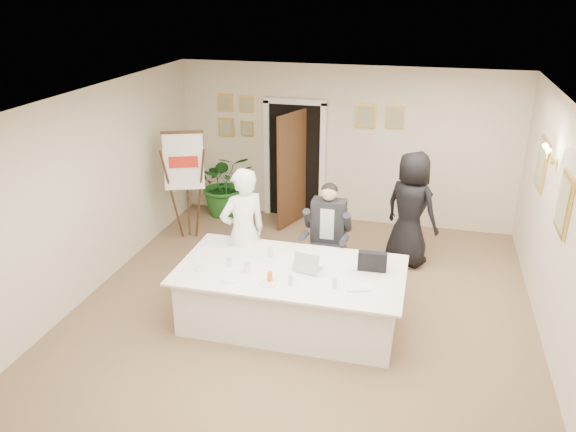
% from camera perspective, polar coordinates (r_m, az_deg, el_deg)
% --- Properties ---
extents(floor, '(7.00, 7.00, 0.00)m').
position_cam_1_polar(floor, '(7.46, 1.10, -10.41)').
color(floor, brown).
rests_on(floor, ground).
extents(ceiling, '(6.00, 7.00, 0.02)m').
position_cam_1_polar(ceiling, '(6.38, 1.29, 11.18)').
color(ceiling, white).
rests_on(ceiling, wall_back).
extents(wall_back, '(6.00, 0.10, 2.80)m').
position_cam_1_polar(wall_back, '(10.06, 5.77, 7.12)').
color(wall_back, '#EBE3C7').
rests_on(wall_back, floor).
extents(wall_front, '(6.00, 0.10, 2.80)m').
position_cam_1_polar(wall_front, '(3.97, -11.15, -19.98)').
color(wall_front, '#EBE3C7').
rests_on(wall_front, floor).
extents(wall_left, '(0.10, 7.00, 2.80)m').
position_cam_1_polar(wall_left, '(7.98, -20.30, 1.64)').
color(wall_left, '#EBE3C7').
rests_on(wall_left, floor).
extents(wall_right, '(0.10, 7.00, 2.80)m').
position_cam_1_polar(wall_right, '(6.84, 26.50, -2.84)').
color(wall_right, '#EBE3C7').
rests_on(wall_right, floor).
extents(doorway, '(1.14, 0.86, 2.20)m').
position_cam_1_polar(doorway, '(10.15, 0.59, 5.28)').
color(doorway, black).
rests_on(doorway, floor).
extents(pictures_back_wall, '(3.40, 0.06, 0.80)m').
position_cam_1_polar(pictures_back_wall, '(10.06, 1.28, 9.88)').
color(pictures_back_wall, gold).
rests_on(pictures_back_wall, wall_back).
extents(pictures_right_wall, '(0.06, 2.20, 0.80)m').
position_cam_1_polar(pictures_right_wall, '(7.81, 25.15, 3.18)').
color(pictures_right_wall, gold).
rests_on(pictures_right_wall, wall_right).
extents(wall_sconce, '(0.20, 0.30, 0.24)m').
position_cam_1_polar(wall_sconce, '(7.70, 25.07, 5.69)').
color(wall_sconce, gold).
rests_on(wall_sconce, wall_right).
extents(conference_table, '(2.81, 1.50, 0.78)m').
position_cam_1_polar(conference_table, '(7.19, 0.27, -8.08)').
color(conference_table, white).
rests_on(conference_table, floor).
extents(seated_man, '(0.71, 0.75, 1.52)m').
position_cam_1_polar(seated_man, '(8.02, 4.05, -1.78)').
color(seated_man, black).
rests_on(seated_man, floor).
extents(flip_chart, '(0.67, 0.51, 1.85)m').
position_cam_1_polar(flip_chart, '(9.51, -10.31, 2.50)').
color(flip_chart, '#3B2312').
rests_on(flip_chart, floor).
extents(standing_man, '(0.79, 0.78, 1.84)m').
position_cam_1_polar(standing_man, '(7.66, -4.56, -1.70)').
color(standing_man, white).
rests_on(standing_man, floor).
extents(standing_woman, '(1.05, 0.94, 1.79)m').
position_cam_1_polar(standing_woman, '(8.69, 12.38, 0.69)').
color(standing_woman, black).
rests_on(standing_woman, floor).
extents(potted_palm, '(1.34, 1.26, 1.21)m').
position_cam_1_polar(potted_palm, '(10.54, -6.44, 3.30)').
color(potted_palm, '#1E591D').
rests_on(potted_palm, floor).
extents(laptop, '(0.39, 0.41, 0.28)m').
position_cam_1_polar(laptop, '(6.94, 2.05, -4.39)').
color(laptop, '#B7BABC').
rests_on(laptop, conference_table).
extents(laptop_bag, '(0.36, 0.11, 0.25)m').
position_cam_1_polar(laptop_bag, '(6.99, 8.57, -4.59)').
color(laptop_bag, black).
rests_on(laptop_bag, conference_table).
extents(paper_stack, '(0.33, 0.28, 0.03)m').
position_cam_1_polar(paper_stack, '(6.63, 7.12, -7.17)').
color(paper_stack, white).
rests_on(paper_stack, conference_table).
extents(plate_left, '(0.25, 0.25, 0.01)m').
position_cam_1_polar(plate_left, '(7.08, -8.69, -5.29)').
color(plate_left, white).
rests_on(plate_left, conference_table).
extents(plate_mid, '(0.28, 0.28, 0.01)m').
position_cam_1_polar(plate_mid, '(6.80, -5.83, -6.37)').
color(plate_mid, white).
rests_on(plate_mid, conference_table).
extents(plate_near, '(0.28, 0.28, 0.01)m').
position_cam_1_polar(plate_near, '(6.69, -1.98, -6.80)').
color(plate_near, white).
rests_on(plate_near, conference_table).
extents(glass_a, '(0.07, 0.07, 0.14)m').
position_cam_1_polar(glass_a, '(7.06, -5.98, -4.63)').
color(glass_a, silver).
rests_on(glass_a, conference_table).
extents(glass_b, '(0.06, 0.06, 0.14)m').
position_cam_1_polar(glass_b, '(6.61, 0.27, -6.53)').
color(glass_b, silver).
rests_on(glass_b, conference_table).
extents(glass_c, '(0.07, 0.07, 0.14)m').
position_cam_1_polar(glass_c, '(6.58, 4.74, -6.78)').
color(glass_c, silver).
rests_on(glass_c, conference_table).
extents(glass_d, '(0.08, 0.08, 0.14)m').
position_cam_1_polar(glass_d, '(7.28, -1.82, -3.66)').
color(glass_d, silver).
rests_on(glass_d, conference_table).
extents(oj_glass, '(0.08, 0.08, 0.13)m').
position_cam_1_polar(oj_glass, '(6.69, -1.85, -6.21)').
color(oj_glass, '#D56411').
rests_on(oj_glass, conference_table).
extents(steel_jug, '(0.11, 0.11, 0.11)m').
position_cam_1_polar(steel_jug, '(6.94, -4.20, -5.24)').
color(steel_jug, silver).
rests_on(steel_jug, conference_table).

